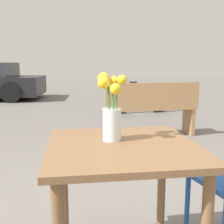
% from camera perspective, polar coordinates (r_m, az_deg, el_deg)
% --- Properties ---
extents(table_front, '(0.73, 0.72, 0.75)m').
position_cam_1_polar(table_front, '(1.43, 2.18, -11.69)').
color(table_front, brown).
rests_on(table_front, ground_plane).
extents(flower_vase, '(0.15, 0.15, 0.35)m').
position_cam_1_polar(flower_vase, '(1.42, -0.11, -0.34)').
color(flower_vase, silver).
rests_on(flower_vase, table_front).
extents(bench_near, '(1.48, 0.46, 0.85)m').
position_cam_1_polar(bench_near, '(4.34, 7.93, 0.77)').
color(bench_near, tan).
rests_on(bench_near, ground_plane).
extents(bicycle, '(1.53, 0.44, 0.72)m').
position_cam_1_polar(bicycle, '(6.42, 5.71, 2.68)').
color(bicycle, black).
rests_on(bicycle, ground_plane).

